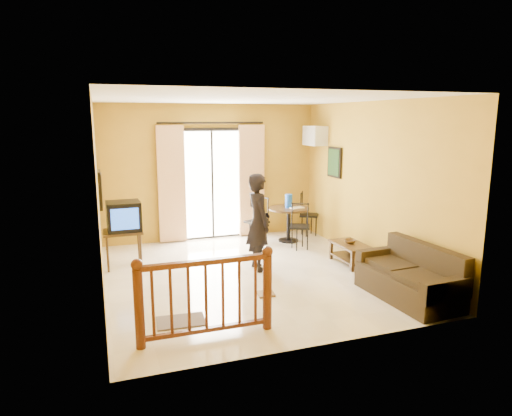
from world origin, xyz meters
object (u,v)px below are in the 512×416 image
object	(u,v)px
standing_person	(258,222)
coffee_table	(351,250)
television	(124,216)
sofa	(411,279)
dining_table	(289,215)

from	to	relation	value
standing_person	coffee_table	bearing A→B (deg)	-102.74
television	sofa	size ratio (longest dim) A/B	0.34
television	dining_table	distance (m)	3.36
dining_table	standing_person	world-z (taller)	standing_person
dining_table	standing_person	bearing A→B (deg)	-128.62
dining_table	standing_person	distance (m)	1.91
television	sofa	bearing A→B (deg)	-38.35
sofa	television	bearing A→B (deg)	139.99
standing_person	television	bearing A→B (deg)	64.04
television	standing_person	xyz separation A→B (m)	(2.11, -0.88, -0.07)
coffee_table	sofa	distance (m)	1.64
dining_table	coffee_table	distance (m)	1.83
dining_table	coffee_table	xyz separation A→B (m)	(0.43, -1.75, -0.31)
standing_person	dining_table	bearing A→B (deg)	-41.89
television	standing_person	world-z (taller)	standing_person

